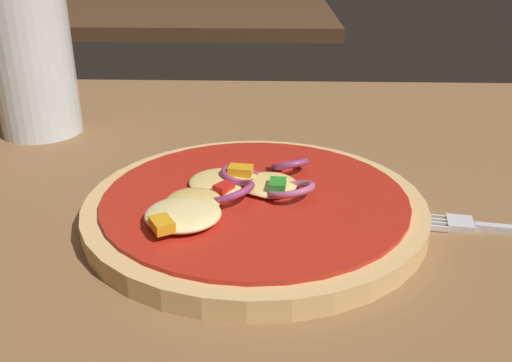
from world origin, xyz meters
TOP-DOWN VIEW (x-y plane):
  - dining_table at (0.00, 0.00)m, footprint 1.17×0.84m
  - pizza at (0.01, 0.01)m, footprint 0.25×0.25m
  - fork at (0.18, -0.01)m, footprint 0.16×0.04m
  - beer_glass at (-0.22, 0.19)m, footprint 0.08×0.08m
  - background_table at (-0.24, 1.23)m, footprint 0.83×0.67m

SIDE VIEW (x-z plane):
  - dining_table at x=0.00m, z-range 0.00..0.03m
  - background_table at x=-0.24m, z-range 0.00..0.03m
  - fork at x=0.18m, z-range 0.03..0.04m
  - pizza at x=0.01m, z-range 0.02..0.06m
  - beer_glass at x=-0.22m, z-range 0.02..0.17m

